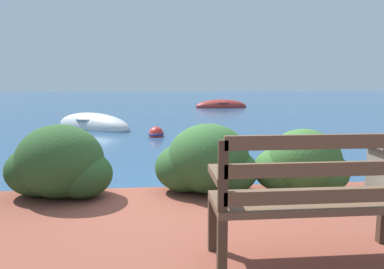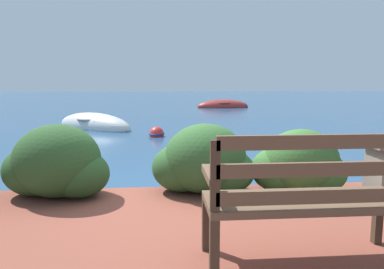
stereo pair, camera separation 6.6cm
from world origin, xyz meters
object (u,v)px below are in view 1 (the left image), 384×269
object	(u,v)px
rowboat_nearest	(93,126)
mooring_buoy	(156,134)
park_bench	(316,195)
rowboat_mid	(221,106)

from	to	relation	value
rowboat_nearest	mooring_buoy	distance (m)	2.67
park_bench	mooring_buoy	size ratio (longest dim) A/B	3.38
rowboat_nearest	mooring_buoy	xyz separation A→B (m)	(1.92, -1.85, -0.00)
park_bench	rowboat_nearest	distance (m)	9.68
rowboat_mid	mooring_buoy	size ratio (longest dim) A/B	6.55
rowboat_nearest	mooring_buoy	world-z (taller)	rowboat_nearest
rowboat_nearest	rowboat_mid	size ratio (longest dim) A/B	1.06
park_bench	rowboat_mid	xyz separation A→B (m)	(2.26, 16.99, -0.64)
rowboat_mid	mooring_buoy	distance (m)	10.23
park_bench	mooring_buoy	distance (m)	7.44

